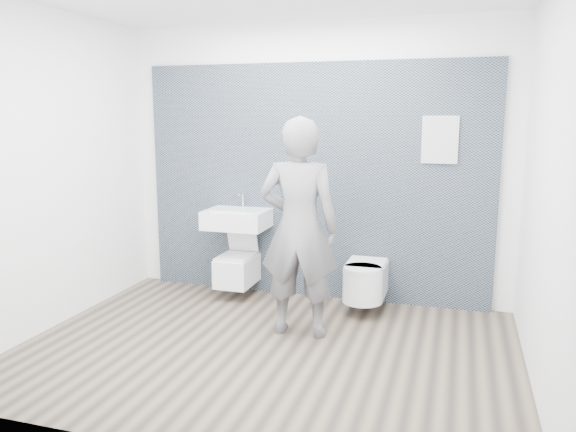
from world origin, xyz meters
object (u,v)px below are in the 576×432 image
(washbasin, at_px, (237,218))
(visitor, at_px, (299,228))
(toilet_square, at_px, (237,268))
(toilet_rounded, at_px, (365,281))

(washbasin, height_order, visitor, visitor)
(visitor, bearing_deg, washbasin, -46.64)
(toilet_square, relative_size, toilet_rounded, 1.05)
(toilet_square, xyz_separation_m, visitor, (0.90, -0.79, 0.64))
(toilet_rounded, bearing_deg, washbasin, 176.44)
(toilet_square, height_order, toilet_rounded, toilet_square)
(toilet_square, height_order, visitor, visitor)
(toilet_square, bearing_deg, toilet_rounded, -3.20)
(washbasin, distance_m, toilet_rounded, 1.45)
(washbasin, distance_m, visitor, 1.20)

